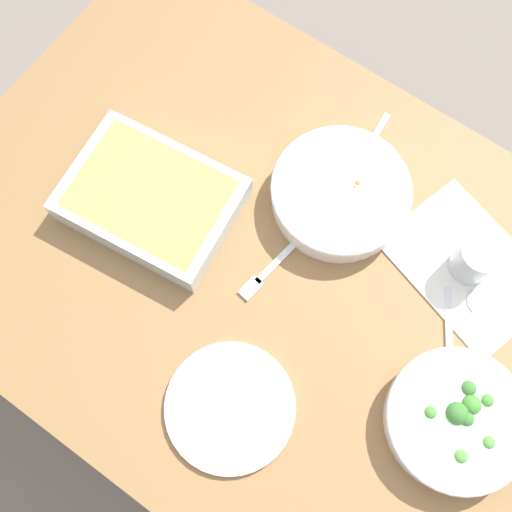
# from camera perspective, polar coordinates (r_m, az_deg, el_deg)

# --- Properties ---
(ground_plane) EXTENTS (6.00, 6.00, 0.00)m
(ground_plane) POSITION_cam_1_polar(r_m,az_deg,el_deg) (1.87, 0.00, -7.02)
(ground_plane) COLOR slate
(dining_table) EXTENTS (1.20, 0.90, 0.74)m
(dining_table) POSITION_cam_1_polar(r_m,az_deg,el_deg) (1.23, 0.00, -1.29)
(dining_table) COLOR olive
(dining_table) RESTS_ON ground_plane
(placemat) EXTENTS (0.33, 0.27, 0.00)m
(placemat) POSITION_cam_1_polar(r_m,az_deg,el_deg) (1.20, 18.47, -0.91)
(placemat) COLOR silver
(placemat) RESTS_ON dining_table
(stew_bowl) EXTENTS (0.26, 0.26, 0.06)m
(stew_bowl) POSITION_cam_1_polar(r_m,az_deg,el_deg) (1.17, 7.57, 5.60)
(stew_bowl) COLOR white
(stew_bowl) RESTS_ON dining_table
(broccoli_bowl) EXTENTS (0.24, 0.24, 0.07)m
(broccoli_bowl) POSITION_cam_1_polar(r_m,az_deg,el_deg) (1.11, 17.57, -13.86)
(broccoli_bowl) COLOR white
(broccoli_bowl) RESTS_ON dining_table
(baking_dish) EXTENTS (0.32, 0.25, 0.06)m
(baking_dish) POSITION_cam_1_polar(r_m,az_deg,el_deg) (1.17, -9.42, 5.11)
(baking_dish) COLOR silver
(baking_dish) RESTS_ON dining_table
(drink_cup) EXTENTS (0.07, 0.07, 0.08)m
(drink_cup) POSITION_cam_1_polar(r_m,az_deg,el_deg) (1.17, 19.01, -0.38)
(drink_cup) COLOR #B2BCC6
(drink_cup) RESTS_ON dining_table
(side_plate) EXTENTS (0.22, 0.22, 0.01)m
(side_plate) POSITION_cam_1_polar(r_m,az_deg,el_deg) (1.09, -2.34, -13.42)
(side_plate) COLOR silver
(side_plate) RESTS_ON dining_table
(spoon_by_stew) EXTENTS (0.03, 0.18, 0.01)m
(spoon_by_stew) POSITION_cam_1_polar(r_m,az_deg,el_deg) (1.23, 9.41, 8.52)
(spoon_by_stew) COLOR silver
(spoon_by_stew) RESTS_ON dining_table
(spoon_by_broccoli) EXTENTS (0.11, 0.16, 0.01)m
(spoon_by_broccoli) POSITION_cam_1_polar(r_m,az_deg,el_deg) (1.15, 16.99, -8.10)
(spoon_by_broccoli) COLOR silver
(spoon_by_broccoli) RESTS_ON dining_table
(spoon_spare) EXTENTS (0.12, 0.15, 0.01)m
(spoon_spare) POSITION_cam_1_polar(r_m,az_deg,el_deg) (1.18, 19.25, -5.85)
(spoon_spare) COLOR silver
(spoon_spare) RESTS_ON dining_table
(fork_on_table) EXTENTS (0.04, 0.18, 0.01)m
(fork_on_table) POSITION_cam_1_polar(r_m,az_deg,el_deg) (1.14, 1.37, -1.06)
(fork_on_table) COLOR silver
(fork_on_table) RESTS_ON dining_table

